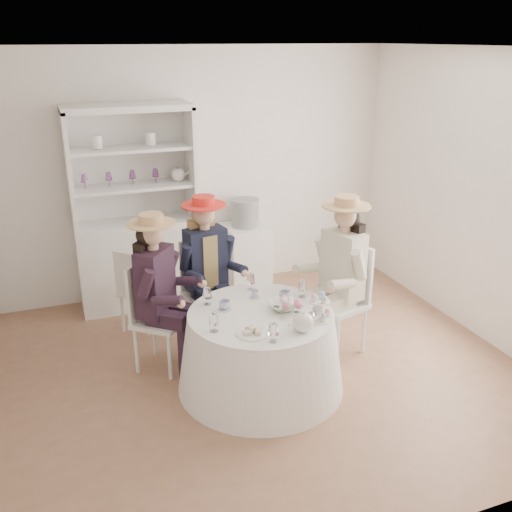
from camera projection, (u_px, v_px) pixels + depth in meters
name	position (u px, v px, depth m)	size (l,w,h in m)	color
ground	(260.00, 370.00, 5.08)	(4.50, 4.50, 0.00)	brown
ceiling	(261.00, 47.00, 4.11)	(4.50, 4.50, 0.00)	white
wall_back	(196.00, 173.00, 6.34)	(4.50, 4.50, 0.00)	silver
wall_front	(404.00, 341.00, 2.84)	(4.50, 4.50, 0.00)	silver
wall_right	(485.00, 199.00, 5.33)	(4.50, 4.50, 0.00)	silver
tea_table	(261.00, 350.00, 4.73)	(1.39, 1.39, 0.68)	white
hutch	(137.00, 237.00, 6.10)	(1.32, 0.59, 2.15)	silver
side_table	(245.00, 257.00, 6.63)	(0.49, 0.49, 0.76)	silver
hatbox	(245.00, 213.00, 6.44)	(0.31, 0.31, 0.31)	black
guest_left	(158.00, 284.00, 4.84)	(0.61, 0.59, 1.43)	silver
guest_mid	(207.00, 262.00, 5.29)	(0.54, 0.57, 1.44)	silver
guest_right	(341.00, 268.00, 5.09)	(0.61, 0.57, 1.50)	silver
spare_chair	(137.00, 288.00, 5.59)	(0.51, 0.51, 0.87)	silver
teacup_a	(225.00, 306.00, 4.65)	(0.09, 0.09, 0.07)	white
teacup_b	(255.00, 294.00, 4.87)	(0.06, 0.06, 0.06)	white
teacup_c	(285.00, 296.00, 4.81)	(0.10, 0.10, 0.08)	white
flower_bowl	(283.00, 306.00, 4.65)	(0.24, 0.24, 0.06)	white
flower_arrangement	(289.00, 304.00, 4.58)	(0.17, 0.17, 0.06)	pink
table_teapot	(303.00, 322.00, 4.30)	(0.23, 0.16, 0.17)	white
sandwich_plate	(253.00, 332.00, 4.28)	(0.25, 0.25, 0.06)	white
cupcake_stand	(319.00, 310.00, 4.49)	(0.22, 0.22, 0.21)	white
stemware_set	(261.00, 304.00, 4.58)	(0.97, 1.01, 0.15)	white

